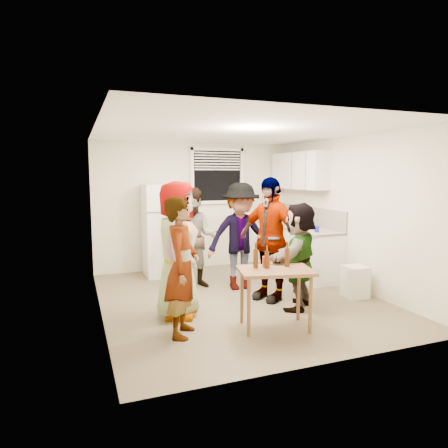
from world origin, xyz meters
name	(u,v)px	position (x,y,z in m)	size (l,w,h in m)	color
room	(239,299)	(0.00, 0.00, 0.00)	(4.00, 4.50, 2.50)	silver
window	(217,176)	(0.45, 2.21, 1.85)	(1.12, 0.10, 1.06)	white
refrigerator	(163,230)	(-0.75, 1.88, 0.85)	(0.70, 0.70, 1.70)	white
counter_lower	(297,250)	(1.70, 1.15, 0.43)	(0.60, 2.20, 0.86)	white
countertop	(298,227)	(1.70, 1.15, 0.88)	(0.64, 2.22, 0.04)	#C2B29A
backsplash	(311,216)	(1.99, 1.15, 1.08)	(0.03, 2.20, 0.36)	#BBB7AC
upper_cabinets	(299,171)	(1.83, 1.35, 1.95)	(0.34, 1.60, 0.70)	white
kettle	(295,226)	(1.65, 1.15, 0.90)	(0.25, 0.21, 0.21)	silver
paper_towel	(306,228)	(1.68, 0.82, 0.90)	(0.13, 0.13, 0.28)	white
wine_bottle	(278,221)	(1.75, 2.02, 0.90)	(0.07, 0.07, 0.30)	black
beer_bottle_counter	(307,229)	(1.60, 0.68, 0.90)	(0.07, 0.07, 0.26)	#47230C
blue_cup	(317,232)	(1.57, 0.32, 0.90)	(0.08, 0.08, 0.11)	#121FB4
picture_frame	(297,219)	(1.92, 1.55, 0.98)	(0.02, 0.19, 0.15)	#F1EB4B
trash_bin	(355,281)	(1.71, -0.55, 0.25)	(0.33, 0.33, 0.48)	silver
serving_table	(275,328)	(-0.04, -1.24, 0.00)	(0.88, 0.58, 0.74)	brown
beer_bottle_table	(267,268)	(-0.12, -1.16, 0.74)	(0.05, 0.05, 0.21)	#47230C
red_cup	(266,267)	(-0.09, -1.08, 0.74)	(0.10, 0.10, 0.13)	#C53106
guest_grey	(178,316)	(-1.04, -0.39, 0.00)	(0.88, 1.80, 0.57)	gray
guest_stripe	(183,335)	(-1.15, -1.04, 0.00)	(0.59, 1.63, 0.39)	#141933
guest_back_left	(195,287)	(-0.43, 0.85, 0.00)	(0.81, 1.66, 0.63)	brown
guest_back_right	(240,288)	(0.24, 0.51, 0.00)	(1.13, 1.75, 0.65)	#39393D
guest_black	(269,299)	(0.42, -0.17, 0.00)	(1.08, 1.84, 0.45)	black
guest_orange	(298,308)	(0.63, -0.68, 0.00)	(1.39, 1.50, 0.44)	#B8824C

